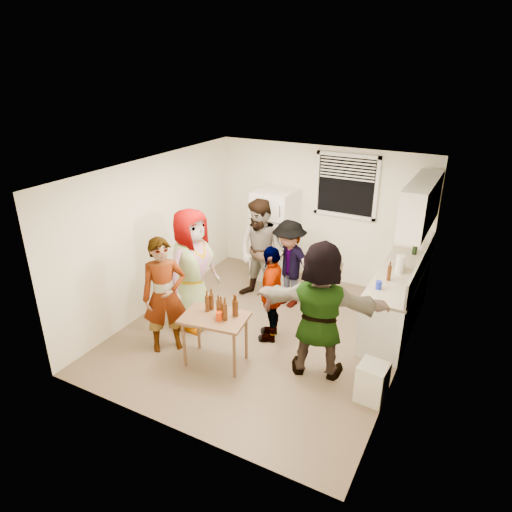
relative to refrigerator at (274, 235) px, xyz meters
The scene contains 23 objects.
room 2.20m from the refrigerator, 68.25° to the right, with size 4.00×4.50×2.50m, color white, non-canonical shape.
window 1.60m from the refrigerator, 15.38° to the left, with size 1.12×0.10×1.06m, color white, non-canonical shape.
refrigerator is the anchor object (origin of this frame).
counter_lower 2.59m from the refrigerator, 16.59° to the right, with size 0.60×2.20×0.86m, color white.
countertop 2.56m from the refrigerator, 16.59° to the right, with size 0.64×2.22×0.04m, color beige.
backsplash 2.84m from the refrigerator, 14.94° to the right, with size 0.03×2.20×0.36m, color beige.
upper_cabinets 2.85m from the refrigerator, 11.61° to the right, with size 0.34×1.60×0.70m, color white.
kettle 2.47m from the refrigerator, 13.47° to the right, with size 0.22×0.19×0.19m, color silver, non-canonical shape.
paper_towel 2.53m from the refrigerator, 16.31° to the right, with size 0.13×0.13×0.28m, color white.
wine_bottle 2.50m from the refrigerator, ahead, with size 0.08×0.08×0.32m, color black.
beer_bottle_counter 2.57m from the refrigerator, 23.91° to the right, with size 0.06×0.06×0.22m, color #47230C.
blue_cup 2.67m from the refrigerator, 31.08° to the right, with size 0.09×0.09×0.12m, color #1B2FD2.
picture_frame 2.72m from the refrigerator, 11.07° to the right, with size 0.02×0.17×0.14m, color #D5CF55.
trash_bin 3.71m from the refrigerator, 44.99° to the right, with size 0.34×0.34×0.50m, color silver.
serving_table 3.02m from the refrigerator, 79.96° to the right, with size 0.86×0.57×0.73m, color brown, non-canonical shape.
beer_bottle_table 2.94m from the refrigerator, 76.69° to the right, with size 0.06×0.06×0.24m, color #47230C.
red_cup 2.96m from the refrigerator, 78.18° to the right, with size 0.09×0.09×0.12m, color red.
guest_grey 2.36m from the refrigerator, 98.20° to the right, with size 0.93×1.91×0.61m, color #969696.
guest_stripe 3.01m from the refrigerator, 96.01° to the right, with size 0.62×1.69×0.40m, color #141933.
guest_back_left 1.30m from the refrigerator, 77.00° to the right, with size 0.87×1.79×0.68m, color #513425.
guest_back_right 1.42m from the refrigerator, 51.96° to the right, with size 0.97×1.51×0.56m, color #444349.
guest_black 2.30m from the refrigerator, 65.13° to the right, with size 0.86×1.48×0.36m, color black.
guest_orange 3.11m from the refrigerator, 53.03° to the right, with size 1.73×1.87×0.55m, color #F79B5B.
Camera 1 is at (2.70, -5.33, 3.85)m, focal length 32.00 mm.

